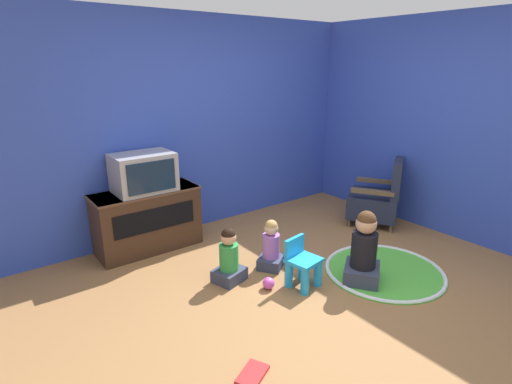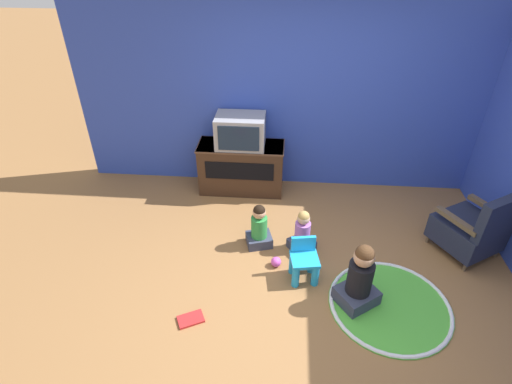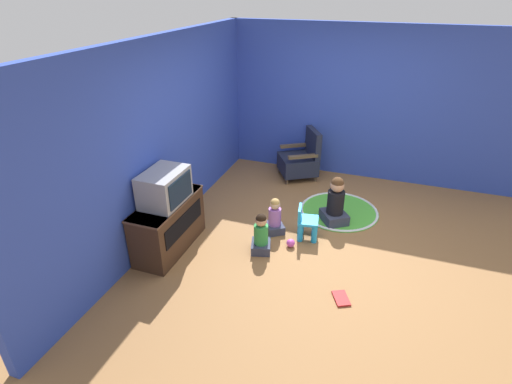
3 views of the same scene
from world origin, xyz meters
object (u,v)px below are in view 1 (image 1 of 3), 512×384
book (252,374)px  child_watching_center (364,252)px  television (144,173)px  child_watching_left (271,247)px  yellow_kid_chair (302,266)px  child_watching_right (229,258)px  black_armchair (377,199)px  tv_cabinet (147,219)px  toy_ball (269,283)px

book → child_watching_center: bearing=-13.8°
television → child_watching_left: 1.54m
yellow_kid_chair → book: yellow_kid_chair is taller
child_watching_right → black_armchair: bearing=-14.7°
tv_cabinet → child_watching_center: 2.30m
tv_cabinet → book: bearing=-95.9°
child_watching_center → book: bearing=157.6°
tv_cabinet → yellow_kid_chair: (0.81, -1.59, -0.15)m
black_armchair → book: bearing=-9.1°
child_watching_right → toy_ball: 0.43m
child_watching_center → toy_ball: bearing=116.6°
television → tv_cabinet: bearing=90.0°
yellow_kid_chair → toy_ball: 0.35m
child_watching_left → television: bearing=90.1°
child_watching_left → child_watching_right: 0.48m
child_watching_right → tv_cabinet: bearing=89.9°
black_armchair → child_watching_center: 1.54m
television → black_armchair: 2.88m
black_armchair → book: size_ratio=3.06×
tv_cabinet → book: 2.26m
child_watching_left → child_watching_center: (0.51, -0.73, 0.08)m
tv_cabinet → child_watching_center: child_watching_center is taller
child_watching_right → book: size_ratio=1.95×
black_armchair → child_watching_center: black_armchair is taller
tv_cabinet → child_watching_right: 1.17m
yellow_kid_chair → child_watching_left: 0.44m
child_watching_right → child_watching_left: bearing=-20.1°
tv_cabinet → television: bearing=-90.0°
tv_cabinet → book: tv_cabinet is taller
television → yellow_kid_chair: bearing=-62.8°
television → black_armchair: bearing=-21.9°
tv_cabinet → child_watching_left: (0.80, -1.15, -0.13)m
black_armchair → yellow_kid_chair: (-1.81, -0.53, -0.12)m
tv_cabinet → television: (0.00, -0.01, 0.53)m
tv_cabinet → television: 0.53m
child_watching_center → book: 1.61m
television → yellow_kid_chair: (0.81, -1.58, -0.68)m
child_watching_left → book: size_ratio=1.85×
tv_cabinet → black_armchair: black_armchair is taller
black_armchair → book: (-2.85, -1.17, -0.31)m
television → child_watching_right: bearing=-73.8°
television → child_watching_right: 1.32m
toy_ball → television: bearing=110.1°
toy_ball → tv_cabinet: bearing=110.0°
book → child_watching_right: bearing=37.1°
tv_cabinet → toy_ball: (0.53, -1.46, -0.29)m
television → yellow_kid_chair: 1.91m
television → child_watching_right: size_ratio=1.14×
child_watching_left → child_watching_center: size_ratio=0.72×
child_watching_left → toy_ball: size_ratio=4.67×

